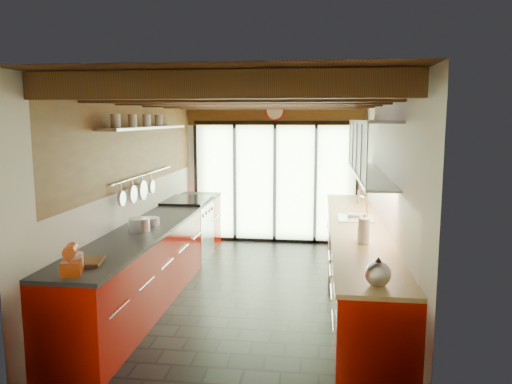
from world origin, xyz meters
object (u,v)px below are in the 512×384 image
kettle (378,272)px  soap_bottle (363,230)px  stand_mixer (73,261)px  paper_towel (364,231)px  bowl (355,215)px

kettle → soap_bottle: 1.49m
stand_mixer → soap_bottle: bearing=30.2°
soap_bottle → paper_towel: bearing=-90.0°
stand_mixer → paper_towel: (2.54, 1.33, 0.03)m
kettle → paper_towel: (0.00, 1.33, 0.03)m
kettle → bowl: (0.00, 2.76, -0.08)m
stand_mixer → kettle: bearing=-0.2°
kettle → soap_bottle: size_ratio=1.27×
paper_towel → soap_bottle: (0.00, 0.16, -0.03)m
paper_towel → soap_bottle: 0.16m
stand_mixer → kettle: 2.54m
kettle → bowl: 2.76m
kettle → paper_towel: paper_towel is taller
paper_towel → kettle: bearing=-90.0°
kettle → bowl: bearing=90.0°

